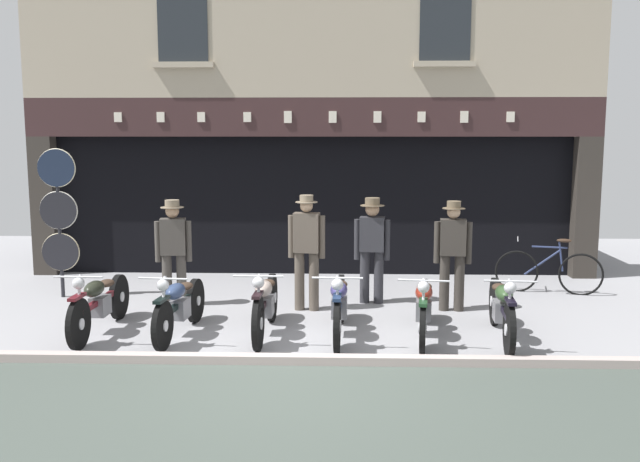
# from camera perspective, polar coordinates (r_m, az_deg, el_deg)

# --- Properties ---
(ground) EXTENTS (22.53, 22.00, 0.18)m
(ground) POSITION_cam_1_polar(r_m,az_deg,el_deg) (7.20, -2.84, -13.88)
(ground) COLOR gray
(shop_facade) EXTENTS (10.83, 4.42, 6.03)m
(shop_facade) POSITION_cam_1_polar(r_m,az_deg,el_deg) (14.71, -0.37, 4.19)
(shop_facade) COLOR black
(shop_facade) RESTS_ON ground
(motorcycle_far_left) EXTENTS (0.62, 2.09, 0.92)m
(motorcycle_far_left) POSITION_cam_1_polar(r_m,az_deg,el_deg) (9.70, -17.74, -5.62)
(motorcycle_far_left) COLOR black
(motorcycle_far_left) RESTS_ON ground
(motorcycle_left) EXTENTS (0.62, 1.93, 0.91)m
(motorcycle_left) POSITION_cam_1_polar(r_m,az_deg,el_deg) (9.32, -11.53, -5.99)
(motorcycle_left) COLOR black
(motorcycle_left) RESTS_ON ground
(motorcycle_center_left) EXTENTS (0.62, 2.05, 0.93)m
(motorcycle_center_left) POSITION_cam_1_polar(r_m,az_deg,el_deg) (9.20, -4.54, -5.91)
(motorcycle_center_left) COLOR black
(motorcycle_center_left) RESTS_ON ground
(motorcycle_center) EXTENTS (0.62, 2.10, 0.94)m
(motorcycle_center) POSITION_cam_1_polar(r_m,az_deg,el_deg) (9.11, 1.60, -6.03)
(motorcycle_center) COLOR black
(motorcycle_center) RESTS_ON ground
(motorcycle_center_right) EXTENTS (0.62, 2.04, 0.90)m
(motorcycle_center_right) POSITION_cam_1_polar(r_m,az_deg,el_deg) (9.21, 8.56, -6.11)
(motorcycle_center_right) COLOR black
(motorcycle_center_right) RESTS_ON ground
(motorcycle_right) EXTENTS (0.62, 2.10, 0.93)m
(motorcycle_right) POSITION_cam_1_polar(r_m,az_deg,el_deg) (9.25, 14.77, -6.11)
(motorcycle_right) COLOR black
(motorcycle_right) RESTS_ON ground
(salesman_left) EXTENTS (0.56, 0.35, 1.65)m
(salesman_left) POSITION_cam_1_polar(r_m,az_deg,el_deg) (10.85, -12.00, -1.33)
(salesman_left) COLOR #47423D
(salesman_left) RESTS_ON ground
(shopkeeper_center) EXTENTS (0.56, 0.33, 1.75)m
(shopkeeper_center) POSITION_cam_1_polar(r_m,az_deg,el_deg) (10.35, -1.11, -1.31)
(shopkeeper_center) COLOR brown
(shopkeeper_center) RESTS_ON ground
(salesman_right) EXTENTS (0.56, 0.37, 1.67)m
(salesman_right) POSITION_cam_1_polar(r_m,az_deg,el_deg) (10.83, 4.31, -1.11)
(salesman_right) COLOR #2D2D33
(salesman_right) RESTS_ON ground
(assistant_far_right) EXTENTS (0.56, 0.33, 1.66)m
(assistant_far_right) POSITION_cam_1_polar(r_m,az_deg,el_deg) (10.51, 10.89, -1.59)
(assistant_far_right) COLOR #38332D
(assistant_far_right) RESTS_ON ground
(tyre_sign_pole) EXTENTS (0.62, 0.06, 2.42)m
(tyre_sign_pole) POSITION_cam_1_polar(r_m,az_deg,el_deg) (11.88, -20.75, 1.48)
(tyre_sign_pole) COLOR #232328
(tyre_sign_pole) RESTS_ON ground
(advert_board_near) EXTENTS (0.72, 0.03, 1.08)m
(advert_board_near) POSITION_cam_1_polar(r_m,az_deg,el_deg) (13.16, 8.08, 3.22)
(advert_board_near) COLOR silver
(advert_board_far) EXTENTS (0.80, 0.03, 1.12)m
(advert_board_far) POSITION_cam_1_polar(r_m,az_deg,el_deg) (13.36, 13.29, 3.03)
(advert_board_far) COLOR beige
(leaning_bicycle) EXTENTS (1.70, 0.60, 0.95)m
(leaning_bicycle) POSITION_cam_1_polar(r_m,az_deg,el_deg) (12.18, 18.36, -3.13)
(leaning_bicycle) COLOR black
(leaning_bicycle) RESTS_ON ground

